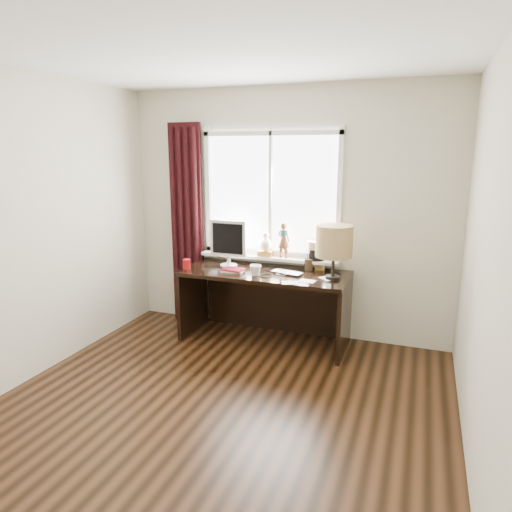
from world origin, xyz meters
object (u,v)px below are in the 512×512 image
at_px(mug, 256,270).
at_px(table_lamp, 334,242).
at_px(monitor, 228,240).
at_px(desk, 267,292).
at_px(laptop, 287,273).
at_px(red_cup, 187,264).

height_order(mug, table_lamp, table_lamp).
xyz_separation_m(monitor, table_lamp, (1.14, -0.12, 0.09)).
distance_m(desk, table_lamp, 0.94).
bearing_deg(desk, table_lamp, -9.89).
height_order(laptop, table_lamp, table_lamp).
distance_m(laptop, desk, 0.37).
bearing_deg(monitor, laptop, -7.83).
xyz_separation_m(red_cup, desk, (0.79, 0.28, -0.30)).
bearing_deg(laptop, monitor, -172.90).
bearing_deg(laptop, desk, 172.61).
relative_size(desk, monitor, 3.47).
height_order(laptop, desk, laptop).
bearing_deg(red_cup, mug, 1.51).
xyz_separation_m(laptop, table_lamp, (0.46, -0.02, 0.35)).
distance_m(laptop, table_lamp, 0.58).
xyz_separation_m(laptop, desk, (-0.24, 0.10, -0.26)).
bearing_deg(red_cup, laptop, 9.99).
bearing_deg(red_cup, desk, 19.73).
bearing_deg(desk, mug, -97.45).
xyz_separation_m(mug, monitor, (-0.40, 0.26, 0.22)).
bearing_deg(table_lamp, monitor, 174.20).
distance_m(mug, desk, 0.40).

